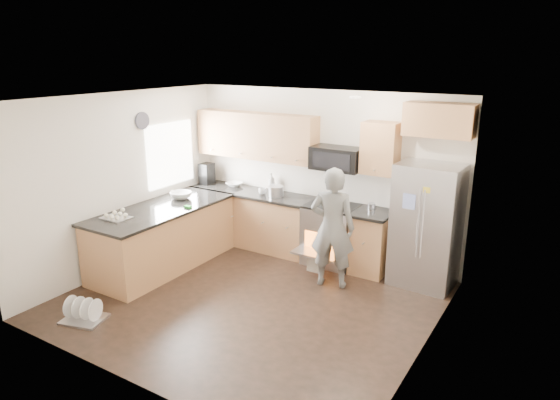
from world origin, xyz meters
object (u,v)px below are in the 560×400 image
Objects in this scene: refrigerator at (426,226)px; person at (332,228)px; dish_rack at (84,314)px; stove_range at (332,221)px.

person is at bearing -143.94° from refrigerator.
dish_rack is at bearing 33.79° from person.
stove_range is 1.43m from refrigerator.
refrigerator is 3.00× the size of dish_rack.
person reaches higher than dish_rack.
dish_rack is (-3.19, -3.17, -0.78)m from refrigerator.
person is (-1.08, -0.71, -0.02)m from refrigerator.
refrigerator is at bearing -162.20° from person.
refrigerator is (1.42, 0.01, 0.18)m from stove_range.
stove_range is at bearing -176.97° from refrigerator.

